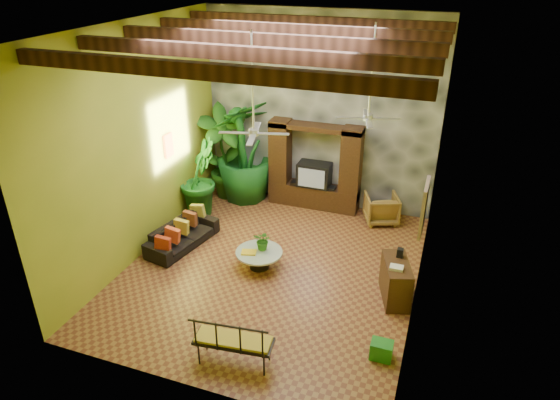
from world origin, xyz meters
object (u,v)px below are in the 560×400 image
at_px(ceiling_fan_back, 369,107).
at_px(wicker_armchair, 381,208).
at_px(entertainment_center, 314,173).
at_px(side_console, 396,281).
at_px(tall_plant_b, 199,178).
at_px(tall_plant_a, 223,153).
at_px(coffee_table, 259,257).
at_px(sofa, 182,235).
at_px(iron_bench, 231,340).
at_px(green_bin, 381,350).
at_px(tall_plant_c, 244,151).
at_px(ceiling_fan_front, 254,122).

height_order(ceiling_fan_back, wicker_armchair, ceiling_fan_back).
distance_m(entertainment_center, side_console, 4.25).
height_order(wicker_armchair, side_console, side_console).
height_order(entertainment_center, tall_plant_b, entertainment_center).
xyz_separation_m(entertainment_center, tall_plant_b, (-2.65, -1.38, 0.03)).
bearing_deg(tall_plant_a, coffee_table, -52.87).
height_order(sofa, iron_bench, iron_bench).
bearing_deg(coffee_table, sofa, 173.36).
height_order(wicker_armchair, tall_plant_b, tall_plant_b).
xyz_separation_m(coffee_table, iron_bench, (0.65, -2.81, 0.29)).
bearing_deg(sofa, tall_plant_b, 23.99).
distance_m(tall_plant_a, tall_plant_b, 1.12).
relative_size(ceiling_fan_back, side_console, 1.82).
bearing_deg(ceiling_fan_back, green_bin, -71.10).
relative_size(tall_plant_c, coffee_table, 2.74).
bearing_deg(sofa, green_bin, -100.74).
bearing_deg(entertainment_center, sofa, -127.77).
bearing_deg(tall_plant_c, entertainment_center, 5.02).
xyz_separation_m(wicker_armchair, tall_plant_a, (-4.32, -0.04, 0.93)).
distance_m(wicker_armchair, green_bin, 4.81).
bearing_deg(side_console, ceiling_fan_front, 167.56).
xyz_separation_m(tall_plant_b, side_console, (5.27, -1.92, -0.59)).
height_order(ceiling_fan_back, sofa, ceiling_fan_back).
distance_m(entertainment_center, ceiling_fan_front, 4.30).
bearing_deg(green_bin, side_console, 90.98).
xyz_separation_m(tall_plant_b, coffee_table, (2.36, -1.83, -0.74)).
xyz_separation_m(sofa, tall_plant_a, (-0.18, 2.66, 1.02)).
xyz_separation_m(tall_plant_c, coffee_table, (1.63, -3.03, -1.13)).
distance_m(tall_plant_a, coffee_table, 3.78).
relative_size(ceiling_fan_front, green_bin, 5.05).
bearing_deg(iron_bench, tall_plant_b, 116.44).
height_order(tall_plant_b, iron_bench, tall_plant_b).
bearing_deg(coffee_table, iron_bench, -77.04).
bearing_deg(wicker_armchair, tall_plant_b, -7.72).
relative_size(ceiling_fan_front, ceiling_fan_back, 1.00).
relative_size(tall_plant_c, green_bin, 7.50).
relative_size(sofa, iron_bench, 1.39).
relative_size(ceiling_fan_back, coffee_table, 1.84).
height_order(sofa, coffee_table, sofa).
bearing_deg(tall_plant_a, green_bin, -42.48).
xyz_separation_m(ceiling_fan_back, sofa, (-3.90, -1.03, -3.13)).
xyz_separation_m(coffee_table, green_bin, (2.94, -1.80, -0.10)).
bearing_deg(side_console, ceiling_fan_back, 109.59).
distance_m(tall_plant_b, iron_bench, 5.54).
bearing_deg(ceiling_fan_front, sofa, 164.87).
bearing_deg(tall_plant_c, tall_plant_b, -121.39).
bearing_deg(entertainment_center, ceiling_fan_front, -93.24).
bearing_deg(green_bin, ceiling_fan_front, 152.77).
xyz_separation_m(tall_plant_a, tall_plant_c, (0.57, 0.14, 0.08)).
relative_size(tall_plant_a, tall_plant_b, 1.30).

